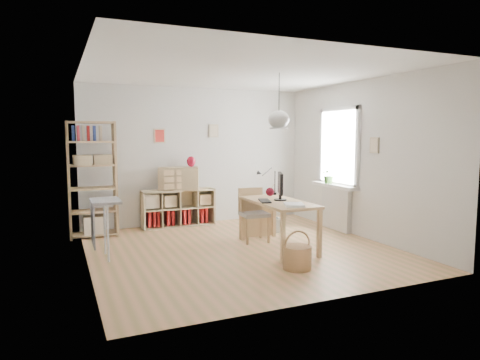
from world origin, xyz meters
name	(u,v)px	position (x,y,z in m)	size (l,w,h in m)	color
ground	(242,249)	(0.00, 0.00, 0.00)	(4.50, 4.50, 0.00)	tan
room_shell	(279,120)	(0.55, -0.15, 2.00)	(4.50, 4.50, 4.50)	silver
window_unit	(339,147)	(2.23, 0.60, 1.55)	(0.07, 1.16, 1.46)	white
radiator	(336,208)	(2.19, 0.60, 0.40)	(0.10, 0.80, 0.80)	silver
windowsill	(334,186)	(2.14, 0.60, 0.83)	(0.22, 1.20, 0.06)	white
desk	(278,207)	(0.55, -0.15, 0.66)	(0.70, 1.50, 0.75)	tan
cube_shelf	(177,211)	(-0.47, 2.08, 0.30)	(1.40, 0.38, 0.72)	tan
tall_bookshelf	(92,175)	(-2.04, 1.80, 1.09)	(0.80, 0.38, 2.00)	tan
side_table	(101,213)	(-2.04, 0.35, 0.67)	(0.40, 0.55, 0.85)	#9A9A9D
chair	(253,211)	(0.40, 0.45, 0.50)	(0.47, 0.47, 0.88)	#9A9A9D
wicker_basket	(297,256)	(0.29, -1.18, 0.17)	(0.38, 0.38, 0.52)	#A7744B
storage_chest	(265,222)	(0.90, 0.98, 0.17)	(0.51, 0.57, 0.53)	silver
monitor	(280,185)	(0.60, -0.12, 0.99)	(0.24, 0.47, 0.43)	black
keyboard	(265,201)	(0.33, -0.13, 0.76)	(0.15, 0.39, 0.02)	black
task_lamp	(266,178)	(0.62, 0.41, 1.04)	(0.41, 0.15, 0.43)	black
yarn_ball	(270,192)	(0.67, 0.36, 0.82)	(0.14, 0.14, 0.14)	#490914
paper_tray	(294,205)	(0.54, -0.66, 0.77)	(0.27, 0.34, 0.03)	white
drawer_chest	(179,178)	(-0.43, 2.04, 0.94)	(0.76, 0.35, 0.43)	tan
red_vase	(191,162)	(-0.18, 2.04, 1.25)	(0.17, 0.17, 0.20)	maroon
potted_plant	(329,175)	(2.12, 0.75, 1.02)	(0.28, 0.25, 0.32)	#305921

